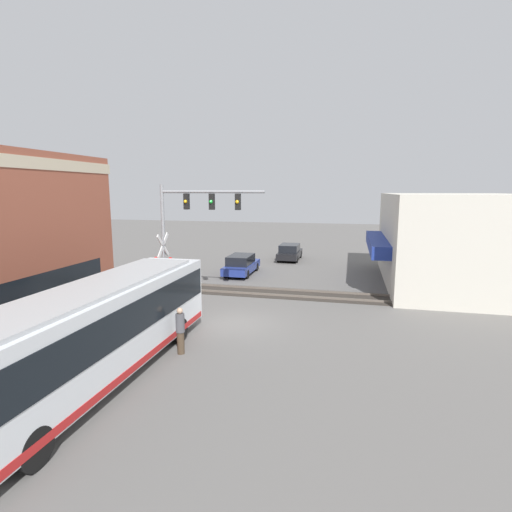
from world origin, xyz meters
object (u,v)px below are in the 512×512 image
object	(u,v)px
city_bus	(98,328)
pedestrian_near_bus	(180,330)
parked_car_blue	(241,265)
parked_car_black	(290,253)
crossing_signal	(163,259)

from	to	relation	value
city_bus	pedestrian_near_bus	xyz separation A→B (m)	(2.63, -1.69, -0.84)
parked_car_blue	parked_car_black	xyz separation A→B (m)	(7.05, -2.60, -0.02)
city_bus	crossing_signal	xyz separation A→B (m)	(10.02, 2.61, 0.51)
parked_car_blue	pedestrian_near_bus	bearing A→B (deg)	-173.49
pedestrian_near_bus	crossing_signal	bearing A→B (deg)	30.25
crossing_signal	pedestrian_near_bus	world-z (taller)	crossing_signal
city_bus	crossing_signal	size ratio (longest dim) A/B	3.13
parked_car_blue	parked_car_black	bearing A→B (deg)	-20.25
parked_car_black	pedestrian_near_bus	bearing A→B (deg)	177.62
crossing_signal	parked_car_black	xyz separation A→B (m)	(14.49, -5.21, -1.62)
parked_car_blue	parked_car_black	distance (m)	7.51
parked_car_black	crossing_signal	bearing A→B (deg)	160.20
parked_car_black	city_bus	bearing A→B (deg)	173.94
parked_car_blue	parked_car_black	world-z (taller)	parked_car_blue
city_bus	crossing_signal	distance (m)	10.37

